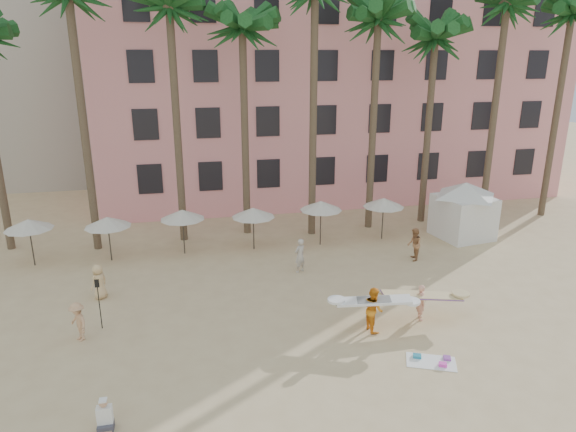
% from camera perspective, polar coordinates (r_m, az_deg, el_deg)
% --- Properties ---
extents(ground, '(120.00, 120.00, 0.00)m').
position_cam_1_polar(ground, '(19.56, 4.66, -16.54)').
color(ground, '#D1B789').
rests_on(ground, ground).
extents(pink_hotel, '(35.00, 14.00, 16.00)m').
position_cam_1_polar(pink_hotel, '(43.23, 4.21, 13.61)').
color(pink_hotel, pink).
rests_on(pink_hotel, ground).
extents(palm_row, '(44.40, 5.40, 16.30)m').
position_cam_1_polar(palm_row, '(31.01, -2.06, 21.29)').
color(palm_row, brown).
rests_on(palm_row, ground).
extents(umbrella_row, '(22.50, 2.70, 2.73)m').
position_cam_1_polar(umbrella_row, '(29.34, -7.76, 0.32)').
color(umbrella_row, '#332B23').
rests_on(umbrella_row, ground).
extents(cabana, '(5.21, 5.21, 3.50)m').
position_cam_1_polar(cabana, '(33.38, 19.00, 1.15)').
color(cabana, silver).
rests_on(cabana, ground).
extents(beach_towel, '(2.05, 1.62, 0.14)m').
position_cam_1_polar(beach_towel, '(20.56, 15.75, -15.24)').
color(beach_towel, white).
rests_on(beach_towel, ground).
extents(carrier_yellow, '(3.49, 1.12, 1.60)m').
position_cam_1_polar(carrier_yellow, '(22.93, 14.62, -8.95)').
color(carrier_yellow, tan).
rests_on(carrier_yellow, ground).
extents(carrier_white, '(3.12, 1.46, 1.90)m').
position_cam_1_polar(carrier_white, '(21.65, 9.46, -10.02)').
color(carrier_white, orange).
rests_on(carrier_white, ground).
extents(beachgoers, '(17.69, 6.18, 1.84)m').
position_cam_1_polar(beachgoers, '(24.93, -4.64, -6.34)').
color(beachgoers, '#B9AEA3').
rests_on(beachgoers, ground).
extents(paddle, '(0.18, 0.04, 2.23)m').
position_cam_1_polar(paddle, '(22.65, -20.30, -8.51)').
color(paddle, black).
rests_on(paddle, ground).
extents(seated_man, '(0.47, 0.82, 1.06)m').
position_cam_1_polar(seated_man, '(17.58, -19.68, -20.63)').
color(seated_man, '#3F3F4C').
rests_on(seated_man, ground).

